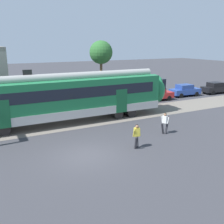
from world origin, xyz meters
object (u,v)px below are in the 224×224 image
Objects in this scene: pedestrian_white at (165,121)px; parked_car_red at (157,94)px; parked_car_blue at (185,90)px; parked_car_black at (216,88)px; pedestrian_yellow at (137,134)px.

pedestrian_white is 0.41× the size of parked_car_red.
pedestrian_white is 12.04m from parked_car_red.
parked_car_blue is (11.61, 10.45, -0.21)m from pedestrian_white.
parked_car_black is (16.69, 9.98, -0.21)m from pedestrian_white.
pedestrian_white reaches higher than parked_car_blue.
pedestrian_yellow is at bearing -150.50° from parked_car_black.
pedestrian_white reaches higher than parked_car_black.
parked_car_red is 4.91m from parked_car_blue.
parked_car_red is 0.98× the size of parked_car_black.
parked_car_blue is at bearing 174.68° from parked_car_black.
parked_car_red is at bearing -174.61° from parked_car_blue.
parked_car_red is at bearing 48.25° from pedestrian_yellow.
pedestrian_yellow is 23.17m from parked_car_black.
pedestrian_yellow is 19.20m from parked_car_blue.
parked_car_black is (20.17, 11.41, -0.21)m from pedestrian_yellow.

